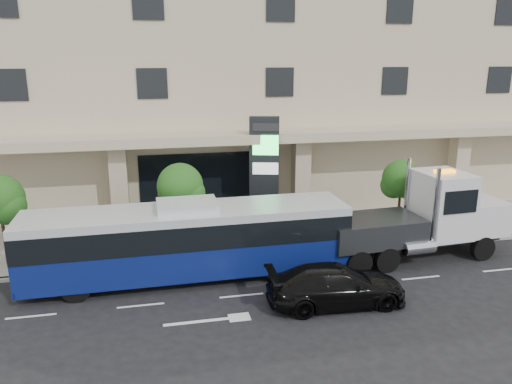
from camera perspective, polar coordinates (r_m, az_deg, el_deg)
The scene contains 11 objects.
ground at distance 22.00m, azimuth -2.39°, elevation -10.02°, with size 120.00×120.00×0.00m, color black.
sidewalk at distance 26.54m, azimuth -4.25°, elevation -5.35°, with size 120.00×6.00×0.15m, color gray.
curb at distance 23.78m, azimuth -3.23°, elevation -7.84°, with size 120.00×0.30×0.15m, color gray.
convention_center at distance 35.22m, azimuth -7.05°, elevation 16.07°, with size 60.00×17.60×20.00m.
tree_left at distance 24.96m, azimuth -27.21°, elevation -1.05°, with size 2.27×2.20×4.22m.
tree_mid at distance 24.05m, azimuth -8.59°, elevation 0.30°, with size 2.28×2.20×4.38m.
tree_right at distance 27.28m, azimuth 16.29°, elevation 1.15°, with size 2.10×2.00×4.04m.
city_bus at distance 21.72m, azimuth -7.74°, elevation -5.41°, with size 13.82×3.08×3.49m.
tow_truck at distance 25.01m, azimuth 18.60°, elevation -2.96°, with size 10.28×3.07×4.67m.
black_sedan at distance 19.96m, azimuth 9.17°, elevation -10.47°, with size 2.21×5.45×1.58m, color black.
signage_pylon at distance 26.65m, azimuth 0.94°, elevation 2.06°, with size 1.64×0.96×6.23m.
Camera 1 is at (-3.30, -19.64, 9.37)m, focal length 35.00 mm.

